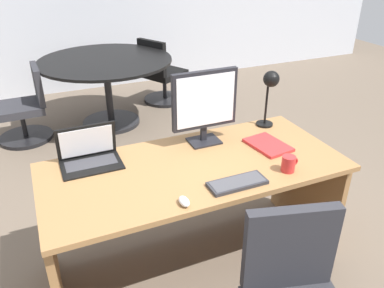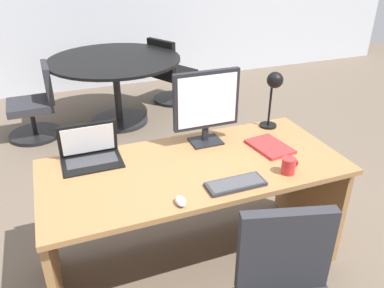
% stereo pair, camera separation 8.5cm
% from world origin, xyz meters
% --- Properties ---
extents(ground, '(12.00, 12.00, 0.00)m').
position_xyz_m(ground, '(0.00, 1.50, 0.00)').
color(ground, '#6B5B4C').
extents(desk, '(1.78, 0.81, 0.75)m').
position_xyz_m(desk, '(0.00, 0.05, 0.53)').
color(desk, '#9E7042').
rests_on(desk, ground).
extents(monitor, '(0.43, 0.16, 0.48)m').
position_xyz_m(monitor, '(0.18, 0.25, 1.03)').
color(monitor, black).
rests_on(monitor, desk).
extents(laptop, '(0.35, 0.24, 0.23)m').
position_xyz_m(laptop, '(-0.56, 0.29, 0.82)').
color(laptop, black).
rests_on(laptop, desk).
extents(keyboard, '(0.32, 0.13, 0.02)m').
position_xyz_m(keyboard, '(0.13, -0.28, 0.76)').
color(keyboard, '#2D2D33').
rests_on(keyboard, desk).
extents(mouse, '(0.05, 0.09, 0.04)m').
position_xyz_m(mouse, '(-0.20, -0.33, 0.77)').
color(mouse, silver).
rests_on(mouse, desk).
extents(desk_lamp, '(0.12, 0.14, 0.41)m').
position_xyz_m(desk_lamp, '(0.69, 0.29, 1.05)').
color(desk_lamp, black).
rests_on(desk_lamp, desk).
extents(book, '(0.24, 0.31, 0.02)m').
position_xyz_m(book, '(0.53, 0.03, 0.76)').
color(book, red).
rests_on(book, desk).
extents(coffee_mug, '(0.10, 0.08, 0.09)m').
position_xyz_m(coffee_mug, '(0.47, -0.27, 0.80)').
color(coffee_mug, red).
rests_on(coffee_mug, desk).
extents(meeting_table, '(1.47, 1.47, 0.77)m').
position_xyz_m(meeting_table, '(-0.01, 2.43, 0.59)').
color(meeting_table, black).
rests_on(meeting_table, ground).
extents(meeting_chair_near, '(0.63, 0.62, 0.85)m').
position_xyz_m(meeting_chair_near, '(0.78, 2.85, 0.34)').
color(meeting_chair_near, black).
rests_on(meeting_chair_near, ground).
extents(meeting_chair_far, '(0.56, 0.56, 0.79)m').
position_xyz_m(meeting_chair_far, '(-0.90, 2.40, 0.31)').
color(meeting_chair_far, black).
rests_on(meeting_chair_far, ground).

